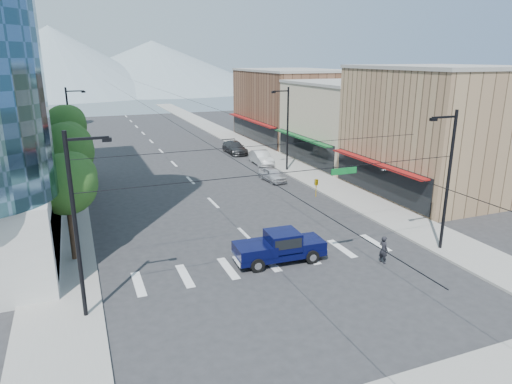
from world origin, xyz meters
The scene contains 21 objects.
ground centered at (0.00, 0.00, 0.00)m, with size 160.00×160.00×0.00m, color #28282B.
sidewalk_left centered at (-12.00, 40.00, 0.07)m, with size 4.00×120.00×0.15m, color gray.
sidewalk_right centered at (12.00, 40.00, 0.07)m, with size 4.00×120.00×0.15m, color gray.
shop_near centered at (20.00, 10.00, 5.50)m, with size 12.00×14.00×11.00m, color #8C6B4C.
shop_mid centered at (20.00, 24.00, 4.50)m, with size 12.00×14.00×9.00m, color tan.
shop_far centered at (20.00, 40.00, 5.00)m, with size 12.00×18.00×10.00m, color brown.
clock_tower centered at (-16.50, 62.00, 10.64)m, with size 4.80×4.80×20.40m.
mountain_left centered at (-15.00, 150.00, 11.00)m, with size 80.00×80.00×22.00m, color gray.
mountain_right centered at (20.00, 160.00, 9.00)m, with size 90.00×90.00×18.00m, color gray.
tree_near centered at (-11.07, 6.10, 4.99)m, with size 3.65×3.64×6.71m.
tree_midnear centered at (-11.07, 13.10, 5.59)m, with size 4.09×4.09×7.52m.
tree_midfar centered at (-11.07, 20.10, 4.99)m, with size 3.65×3.64×6.71m.
tree_far centered at (-11.07, 27.10, 5.59)m, with size 4.09×4.09×7.52m.
signal_rig centered at (0.19, -1.00, 4.64)m, with size 21.80×0.20×9.00m.
lamp_pole_nw centered at (-10.67, 30.00, 4.94)m, with size 2.00×0.25×9.00m.
lamp_pole_ne centered at (10.67, 22.00, 4.94)m, with size 2.00×0.25×9.00m.
pickup_truck centered at (0.40, 1.31, 0.99)m, with size 5.69×2.39×1.90m.
pedestrian centered at (6.15, -1.24, 0.86)m, with size 0.63×0.41×1.73m, color black.
parked_car_near centered at (7.60, 18.71, 0.67)m, with size 1.58×3.92×1.34m, color silver.
parked_car_mid centered at (9.40, 25.95, 0.78)m, with size 1.66×4.76×1.57m, color silver.
parked_car_far centered at (8.62, 33.07, 0.77)m, with size 2.15×5.30×1.54m, color #2F3032.
Camera 1 is at (-10.37, -21.88, 11.98)m, focal length 32.00 mm.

